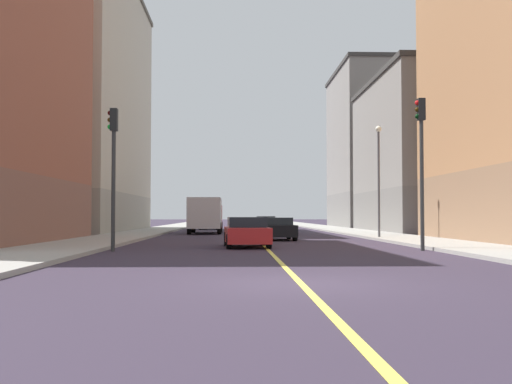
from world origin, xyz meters
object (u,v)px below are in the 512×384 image
object	(u,v)px
traffic_light_left_near	(421,152)
car_black	(277,229)
building_left_far	(384,149)
box_truck	(206,214)
car_teal	(208,223)
car_maroon	(266,224)
street_lamp_left_near	(379,169)
building_right_midblock	(69,104)
building_left_mid	(437,155)
traffic_light_right_near	(113,158)
car_red	(247,232)

from	to	relation	value
traffic_light_left_near	car_black	world-z (taller)	traffic_light_left_near
building_left_far	box_truck	bearing A→B (deg)	-131.95
car_teal	car_maroon	bearing A→B (deg)	-50.98
street_lamp_left_near	box_truck	distance (m)	16.52
building_right_midblock	car_maroon	xyz separation A→B (m)	(17.55, 0.80, -10.63)
box_truck	car_black	bearing A→B (deg)	-69.56
building_right_midblock	box_truck	xyz separation A→B (m)	(12.43, -6.02, -9.79)
building_left_mid	building_left_far	size ratio (longest dim) A/B	0.99
building_left_far	traffic_light_right_near	distance (m)	51.14
street_lamp_left_near	car_red	size ratio (longest dim) A/B	1.49
building_left_far	car_maroon	distance (m)	22.74
car_teal	building_right_midblock	bearing A→B (deg)	-147.86
traffic_light_right_near	car_red	world-z (taller)	traffic_light_right_near
traffic_light_left_near	traffic_light_right_near	bearing A→B (deg)	180.00
street_lamp_left_near	building_right_midblock	bearing A→B (deg)	142.19
building_right_midblock	street_lamp_left_near	size ratio (longest dim) A/B	3.77
building_right_midblock	traffic_light_left_near	size ratio (longest dim) A/B	4.03
building_left_mid	box_truck	world-z (taller)	building_left_mid
building_left_mid	car_teal	world-z (taller)	building_left_mid
building_left_far	car_maroon	size ratio (longest dim) A/B	4.23
street_lamp_left_near	box_truck	size ratio (longest dim) A/B	0.86
car_teal	car_maroon	xyz separation A→B (m)	(5.49, -6.78, 0.04)
building_right_midblock	car_red	xyz separation A→B (m)	(15.25, -26.61, -10.62)
building_right_midblock	car_teal	bearing A→B (deg)	32.14
box_truck	car_maroon	bearing A→B (deg)	53.09
building_right_midblock	car_black	xyz separation A→B (m)	(17.17, -18.76, -10.64)
car_red	car_maroon	xyz separation A→B (m)	(2.30, 27.41, -0.01)
building_left_mid	car_maroon	world-z (taller)	building_left_mid
street_lamp_left_near	car_maroon	xyz separation A→B (m)	(-5.79, 18.92, -3.56)
building_left_mid	building_right_midblock	bearing A→B (deg)	175.55
car_teal	box_truck	bearing A→B (deg)	-88.45
traffic_light_right_near	car_red	bearing A→B (deg)	29.65
street_lamp_left_near	car_teal	size ratio (longest dim) A/B	1.63
traffic_light_right_near	car_red	xyz separation A→B (m)	(5.42, 3.09, -3.06)
traffic_light_left_near	street_lamp_left_near	distance (m)	11.63
traffic_light_right_near	street_lamp_left_near	distance (m)	17.81
building_left_mid	car_maroon	distance (m)	16.15
building_right_midblock	car_maroon	world-z (taller)	building_right_midblock
building_right_midblock	street_lamp_left_near	distance (m)	30.38
traffic_light_right_near	box_truck	bearing A→B (deg)	83.74
building_left_far	car_black	distance (m)	38.79
traffic_light_left_near	car_teal	bearing A→B (deg)	105.40
car_red	box_truck	xyz separation A→B (m)	(-2.82, 20.59, 0.83)
building_left_far	car_red	world-z (taller)	building_left_far
building_left_mid	car_black	world-z (taller)	building_left_mid
building_left_mid	traffic_light_left_near	distance (m)	29.04
building_left_mid	car_red	distance (m)	30.06
building_left_far	car_maroon	bearing A→B (deg)	-133.99
building_left_far	street_lamp_left_near	bearing A→B (deg)	-104.55
building_left_mid	traffic_light_right_near	bearing A→B (deg)	-129.43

